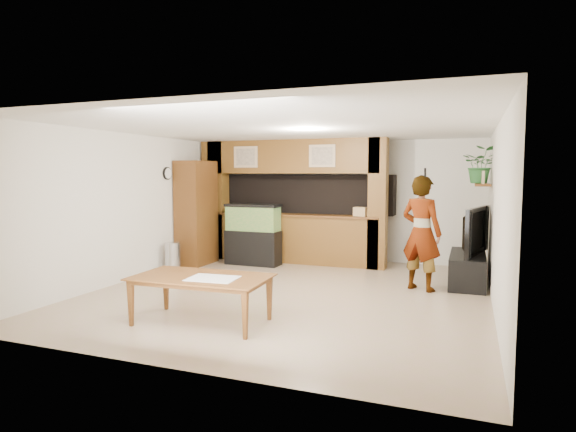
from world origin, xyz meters
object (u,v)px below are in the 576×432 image
at_px(pantry_cabinet, 196,213).
at_px(television, 469,230).
at_px(dining_table, 200,300).
at_px(person, 421,233).
at_px(aquarium, 253,235).

relative_size(pantry_cabinet, television, 1.54).
bearing_deg(dining_table, person, 47.06).
xyz_separation_m(pantry_cabinet, aquarium, (1.15, 0.33, -0.46)).
xyz_separation_m(pantry_cabinet, dining_table, (2.21, -3.54, -0.78)).
distance_m(person, dining_table, 3.78).
relative_size(pantry_cabinet, aquarium, 1.70).
relative_size(television, person, 0.75).
height_order(aquarium, person, person).
relative_size(pantry_cabinet, person, 1.15).
xyz_separation_m(person, dining_table, (-2.43, -2.82, -0.63)).
bearing_deg(person, aquarium, 7.12).
bearing_deg(television, person, 149.12).
bearing_deg(dining_table, aquarium, 103.00).
height_order(pantry_cabinet, aquarium, pantry_cabinet).
bearing_deg(television, dining_table, 151.98).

